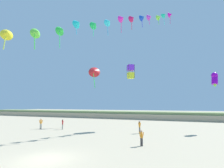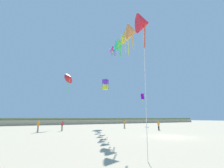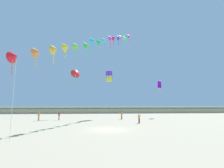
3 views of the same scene
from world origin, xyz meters
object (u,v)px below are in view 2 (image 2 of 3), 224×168
large_kite_high_solo (70,78)px  person_near_right (124,123)px  large_kite_low_lead (142,97)px  person_mid_center (62,125)px  person_far_left (159,125)px  large_kite_mid_trail (105,84)px  person_near_left (38,125)px

large_kite_high_solo → person_near_right: bearing=-29.3°
large_kite_low_lead → person_mid_center: bearing=-163.3°
person_near_right → large_kite_low_lead: bearing=30.3°
large_kite_low_lead → person_near_right: bearing=-149.7°
person_far_left → large_kite_mid_trail: (-4.29, 11.62, 8.85)m
large_kite_mid_trail → person_near_right: bearing=-60.4°
person_near_right → large_kite_low_lead: (10.58, 6.18, 7.00)m
person_near_left → large_kite_high_solo: bearing=52.8°
person_mid_center → large_kite_mid_trail: bearing=25.7°
person_far_left → large_kite_high_solo: (-12.30, 13.27, 9.80)m
person_far_left → person_near_right: bearing=104.4°
person_near_right → large_kite_high_solo: bearing=150.7°
person_near_left → person_mid_center: (3.57, 1.06, -0.07)m
person_near_right → large_kite_mid_trail: 9.98m
person_near_left → person_mid_center: size_ratio=1.08×
large_kite_high_solo → person_near_left: bearing=-127.2°
person_near_left → large_kite_mid_trail: size_ratio=0.73×
person_mid_center → large_kite_mid_trail: size_ratio=0.67×
person_near_left → large_kite_low_lead: bearing=16.7°
person_mid_center → large_kite_low_lead: (23.21, 6.95, 7.04)m
person_mid_center → large_kite_high_solo: size_ratio=0.35×
person_near_left → person_near_right: size_ratio=1.03×
person_near_right → person_near_left: bearing=-173.5°
person_near_left → person_near_right: 16.30m
person_near_left → large_kite_low_lead: 28.81m
person_near_left → large_kite_mid_trail: (13.82, 6.01, 8.73)m
person_near_right → large_kite_high_solo: size_ratio=0.37×
large_kite_low_lead → person_near_left: bearing=-163.3°
person_near_right → person_mid_center: size_ratio=1.05×
person_far_left → large_kite_low_lead: size_ratio=0.65×
person_far_left → large_kite_low_lead: 17.64m
person_near_left → person_mid_center: bearing=16.6°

